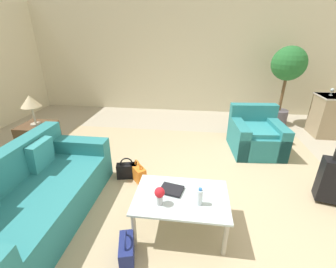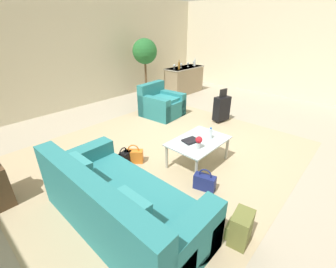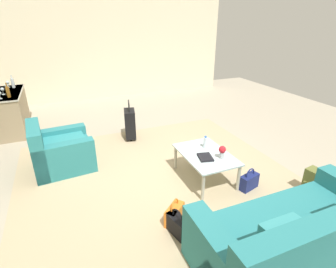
{
  "view_description": "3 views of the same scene",
  "coord_description": "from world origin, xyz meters",
  "px_view_note": "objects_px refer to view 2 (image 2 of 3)",
  "views": [
    {
      "loc": [
        -0.29,
        -2.51,
        2.13
      ],
      "look_at": [
        -0.67,
        0.41,
        0.8
      ],
      "focal_mm": 24.0,
      "sensor_mm": 36.0,
      "label": 1
    },
    {
      "loc": [
        -3.28,
        -2.4,
        2.24
      ],
      "look_at": [
        -0.83,
        -0.18,
        0.63
      ],
      "focal_mm": 24.0,
      "sensor_mm": 36.0,
      "label": 2
    },
    {
      "loc": [
        -3.55,
        1.47,
        2.43
      ],
      "look_at": [
        -0.42,
        0.16,
        0.93
      ],
      "focal_mm": 28.0,
      "sensor_mm": 36.0,
      "label": 3
    }
  ],
  "objects_px": {
    "potted_ficus": "(145,57)",
    "wine_glass_leftmost": "(174,66)",
    "bar_console": "(184,80)",
    "wine_glass_rightmost": "(194,62)",
    "handbag_navy": "(205,182)",
    "suitcase_black": "(222,108)",
    "wine_glass_right_of_centre": "(188,63)",
    "coffee_table": "(198,143)",
    "coffee_table_book": "(191,141)",
    "couch": "(117,207)",
    "handbag_orange": "(134,156)",
    "armchair": "(160,105)",
    "flower_vase": "(199,141)",
    "wine_bottle_amber": "(179,66)",
    "water_bottle": "(210,133)",
    "backpack_olive": "(240,228)",
    "wine_bottle_clear": "(195,63)",
    "wine_glass_left_of_centre": "(181,65)",
    "handbag_black": "(124,159)"
  },
  "relations": [
    {
      "from": "wine_glass_leftmost",
      "to": "bar_console",
      "type": "bearing_deg",
      "value": -3.25
    },
    {
      "from": "couch",
      "to": "coffee_table_book",
      "type": "xyz_separation_m",
      "value": [
        1.68,
        0.18,
        0.17
      ]
    },
    {
      "from": "bar_console",
      "to": "wine_glass_leftmost",
      "type": "distance_m",
      "value": 0.76
    },
    {
      "from": "couch",
      "to": "flower_vase",
      "type": "height_order",
      "value": "couch"
    },
    {
      "from": "wine_glass_leftmost",
      "to": "wine_glass_left_of_centre",
      "type": "xyz_separation_m",
      "value": [
        0.35,
        -0.01,
        0.0
      ]
    },
    {
      "from": "coffee_table_book",
      "to": "handbag_black",
      "type": "height_order",
      "value": "coffee_table_book"
    },
    {
      "from": "backpack_olive",
      "to": "bar_console",
      "type": "bearing_deg",
      "value": 44.28
    },
    {
      "from": "coffee_table_book",
      "to": "handbag_orange",
      "type": "relative_size",
      "value": 0.72
    },
    {
      "from": "armchair",
      "to": "bar_console",
      "type": "height_order",
      "value": "bar_console"
    },
    {
      "from": "armchair",
      "to": "bar_console",
      "type": "distance_m",
      "value": 2.4
    },
    {
      "from": "wine_glass_leftmost",
      "to": "handbag_navy",
      "type": "relative_size",
      "value": 0.43
    },
    {
      "from": "wine_glass_leftmost",
      "to": "coffee_table",
      "type": "bearing_deg",
      "value": -133.59
    },
    {
      "from": "handbag_navy",
      "to": "potted_ficus",
      "type": "xyz_separation_m",
      "value": [
        2.71,
        4.19,
        1.19
      ]
    },
    {
      "from": "wine_glass_rightmost",
      "to": "handbag_orange",
      "type": "bearing_deg",
      "value": -154.86
    },
    {
      "from": "suitcase_black",
      "to": "backpack_olive",
      "type": "bearing_deg",
      "value": -146.46
    },
    {
      "from": "coffee_table_book",
      "to": "wine_glass_right_of_centre",
      "type": "bearing_deg",
      "value": 51.26
    },
    {
      "from": "wine_glass_left_of_centre",
      "to": "wine_bottle_amber",
      "type": "relative_size",
      "value": 0.51
    },
    {
      "from": "coffee_table_book",
      "to": "handbag_orange",
      "type": "height_order",
      "value": "coffee_table_book"
    },
    {
      "from": "wine_bottle_clear",
      "to": "backpack_olive",
      "type": "xyz_separation_m",
      "value": [
        -4.93,
        -4.27,
        -0.84
      ]
    },
    {
      "from": "armchair",
      "to": "coffee_table",
      "type": "xyz_separation_m",
      "value": [
        -1.29,
        -2.17,
        0.11
      ]
    },
    {
      "from": "suitcase_black",
      "to": "wine_glass_right_of_centre",
      "type": "bearing_deg",
      "value": 54.95
    },
    {
      "from": "bar_console",
      "to": "wine_glass_rightmost",
      "type": "height_order",
      "value": "wine_glass_rightmost"
    },
    {
      "from": "couch",
      "to": "wine_glass_right_of_centre",
      "type": "xyz_separation_m",
      "value": [
        5.47,
        3.19,
        0.72
      ]
    },
    {
      "from": "wine_glass_leftmost",
      "to": "wine_bottle_clear",
      "type": "distance_m",
      "value": 0.96
    },
    {
      "from": "armchair",
      "to": "coffee_table",
      "type": "relative_size",
      "value": 0.98
    },
    {
      "from": "flower_vase",
      "to": "potted_ficus",
      "type": "height_order",
      "value": "potted_ficus"
    },
    {
      "from": "coffee_table_book",
      "to": "wine_bottle_clear",
      "type": "bearing_deg",
      "value": 48.51
    },
    {
      "from": "flower_vase",
      "to": "handbag_orange",
      "type": "relative_size",
      "value": 0.57
    },
    {
      "from": "backpack_olive",
      "to": "handbag_navy",
      "type": "bearing_deg",
      "value": 58.31
    },
    {
      "from": "wine_bottle_clear",
      "to": "handbag_navy",
      "type": "distance_m",
      "value": 5.7
    },
    {
      "from": "coffee_table",
      "to": "handbag_navy",
      "type": "xyz_separation_m",
      "value": [
        -0.51,
        -0.49,
        -0.28
      ]
    },
    {
      "from": "couch",
      "to": "handbag_orange",
      "type": "distance_m",
      "value": 1.45
    },
    {
      "from": "suitcase_black",
      "to": "backpack_olive",
      "type": "relative_size",
      "value": 2.12
    },
    {
      "from": "backpack_olive",
      "to": "handbag_black",
      "type": "bearing_deg",
      "value": 88.08
    },
    {
      "from": "armchair",
      "to": "coffee_table_book",
      "type": "relative_size",
      "value": 4.01
    },
    {
      "from": "wine_glass_left_of_centre",
      "to": "flower_vase",
      "type": "bearing_deg",
      "value": -137.32
    },
    {
      "from": "wine_bottle_amber",
      "to": "wine_glass_leftmost",
      "type": "bearing_deg",
      "value": 114.6
    },
    {
      "from": "water_bottle",
      "to": "handbag_orange",
      "type": "relative_size",
      "value": 0.57
    },
    {
      "from": "coffee_table",
      "to": "handbag_navy",
      "type": "relative_size",
      "value": 2.94
    },
    {
      "from": "coffee_table",
      "to": "wine_glass_left_of_centre",
      "type": "relative_size",
      "value": 6.82
    },
    {
      "from": "flower_vase",
      "to": "wine_glass_right_of_centre",
      "type": "relative_size",
      "value": 1.33
    },
    {
      "from": "wine_glass_rightmost",
      "to": "handbag_black",
      "type": "height_order",
      "value": "wine_glass_rightmost"
    },
    {
      "from": "couch",
      "to": "wine_glass_rightmost",
      "type": "relative_size",
      "value": 14.14
    },
    {
      "from": "flower_vase",
      "to": "wine_glass_rightmost",
      "type": "xyz_separation_m",
      "value": [
        4.24,
        3.25,
        0.44
      ]
    },
    {
      "from": "suitcase_black",
      "to": "wine_glass_rightmost",
      "type": "bearing_deg",
      "value": 49.92
    },
    {
      "from": "handbag_navy",
      "to": "couch",
      "type": "bearing_deg",
      "value": 163.13
    },
    {
      "from": "potted_ficus",
      "to": "wine_glass_leftmost",
      "type": "bearing_deg",
      "value": -36.19
    },
    {
      "from": "coffee_table_book",
      "to": "wine_glass_leftmost",
      "type": "bearing_deg",
      "value": 57.4
    },
    {
      "from": "coffee_table",
      "to": "coffee_table_book",
      "type": "distance_m",
      "value": 0.16
    },
    {
      "from": "armchair",
      "to": "wine_glass_leftmost",
      "type": "relative_size",
      "value": 6.66
    }
  ]
}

